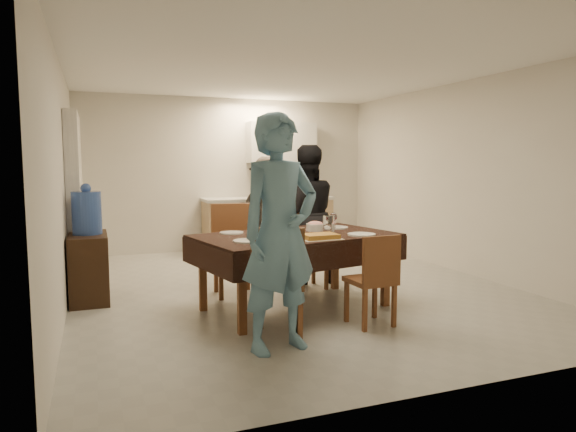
% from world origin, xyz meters
% --- Properties ---
extents(floor, '(5.00, 6.00, 0.02)m').
position_xyz_m(floor, '(0.00, 0.00, 0.00)').
color(floor, '#A1A19D').
rests_on(floor, ground).
extents(ceiling, '(5.00, 6.00, 0.02)m').
position_xyz_m(ceiling, '(0.00, 0.00, 2.60)').
color(ceiling, white).
rests_on(ceiling, wall_back).
extents(wall_back, '(5.00, 0.02, 2.60)m').
position_xyz_m(wall_back, '(0.00, 3.00, 1.30)').
color(wall_back, silver).
rests_on(wall_back, floor).
extents(wall_front, '(5.00, 0.02, 2.60)m').
position_xyz_m(wall_front, '(0.00, -3.00, 1.30)').
color(wall_front, silver).
rests_on(wall_front, floor).
extents(wall_left, '(0.02, 6.00, 2.60)m').
position_xyz_m(wall_left, '(-2.50, 0.00, 1.30)').
color(wall_left, silver).
rests_on(wall_left, floor).
extents(wall_right, '(0.02, 6.00, 2.60)m').
position_xyz_m(wall_right, '(2.50, 0.00, 1.30)').
color(wall_right, silver).
rests_on(wall_right, floor).
extents(stub_partition, '(0.15, 1.40, 2.10)m').
position_xyz_m(stub_partition, '(-2.42, 1.20, 1.05)').
color(stub_partition, silver).
rests_on(stub_partition, floor).
extents(kitchen_base_cabinet, '(2.20, 0.60, 0.86)m').
position_xyz_m(kitchen_base_cabinet, '(0.60, 2.68, 0.43)').
color(kitchen_base_cabinet, tan).
rests_on(kitchen_base_cabinet, floor).
extents(kitchen_worktop, '(2.24, 0.64, 0.05)m').
position_xyz_m(kitchen_worktop, '(0.60, 2.68, 0.89)').
color(kitchen_worktop, beige).
rests_on(kitchen_worktop, kitchen_base_cabinet).
extents(upper_cabinet, '(1.20, 0.34, 0.70)m').
position_xyz_m(upper_cabinet, '(0.90, 2.82, 1.85)').
color(upper_cabinet, silver).
rests_on(upper_cabinet, wall_back).
extents(dining_table, '(2.18, 1.53, 0.77)m').
position_xyz_m(dining_table, '(-0.28, -0.83, 0.74)').
color(dining_table, black).
rests_on(dining_table, floor).
extents(chair_near_left, '(0.58, 0.60, 0.53)m').
position_xyz_m(chair_near_left, '(-0.73, -1.67, 0.60)').
color(chair_near_left, brown).
rests_on(chair_near_left, floor).
extents(chair_near_right, '(0.41, 0.41, 0.46)m').
position_xyz_m(chair_near_right, '(0.17, -1.66, 0.53)').
color(chair_near_right, brown).
rests_on(chair_near_right, floor).
extents(chair_far_left, '(0.50, 0.50, 0.56)m').
position_xyz_m(chair_far_left, '(-0.73, -0.17, 0.63)').
color(chair_far_left, brown).
rests_on(chair_far_left, floor).
extents(chair_far_right, '(0.44, 0.44, 0.49)m').
position_xyz_m(chair_far_right, '(0.17, -0.16, 0.56)').
color(chair_far_right, brown).
rests_on(chair_far_right, floor).
extents(console, '(0.40, 0.79, 0.73)m').
position_xyz_m(console, '(-2.28, 0.26, 0.37)').
color(console, '#331F11').
rests_on(console, floor).
extents(water_jug, '(0.31, 0.31, 0.46)m').
position_xyz_m(water_jug, '(-2.28, 0.26, 0.97)').
color(water_jug, '#385AB1').
rests_on(water_jug, console).
extents(wine_bottle, '(0.09, 0.09, 0.34)m').
position_xyz_m(wine_bottle, '(-0.33, -0.78, 0.95)').
color(wine_bottle, black).
rests_on(wine_bottle, dining_table).
extents(water_pitcher, '(0.12, 0.12, 0.19)m').
position_xyz_m(water_pitcher, '(0.07, -0.88, 0.87)').
color(water_pitcher, white).
rests_on(water_pitcher, dining_table).
extents(savoury_tart, '(0.40, 0.31, 0.05)m').
position_xyz_m(savoury_tart, '(-0.18, -1.21, 0.80)').
color(savoury_tart, '#BA8D36').
rests_on(savoury_tart, dining_table).
extents(salad_bowl, '(0.20, 0.20, 0.08)m').
position_xyz_m(salad_bowl, '(0.02, -0.65, 0.81)').
color(salad_bowl, white).
rests_on(salad_bowl, dining_table).
extents(mushroom_dish, '(0.20, 0.20, 0.03)m').
position_xyz_m(mushroom_dish, '(-0.33, -0.55, 0.79)').
color(mushroom_dish, white).
rests_on(mushroom_dish, dining_table).
extents(wine_glass_a, '(0.08, 0.08, 0.19)m').
position_xyz_m(wine_glass_a, '(-0.83, -1.08, 0.87)').
color(wine_glass_a, white).
rests_on(wine_glass_a, dining_table).
extents(wine_glass_b, '(0.08, 0.08, 0.18)m').
position_xyz_m(wine_glass_b, '(0.27, -0.58, 0.87)').
color(wine_glass_b, white).
rests_on(wine_glass_b, dining_table).
extents(wine_glass_c, '(0.08, 0.08, 0.17)m').
position_xyz_m(wine_glass_c, '(-0.48, -0.53, 0.86)').
color(wine_glass_c, white).
rests_on(wine_glass_c, dining_table).
extents(plate_near_left, '(0.27, 0.27, 0.02)m').
position_xyz_m(plate_near_left, '(-0.88, -1.13, 0.78)').
color(plate_near_left, white).
rests_on(plate_near_left, dining_table).
extents(plate_near_right, '(0.28, 0.28, 0.02)m').
position_xyz_m(plate_near_right, '(0.32, -1.13, 0.78)').
color(plate_near_right, white).
rests_on(plate_near_right, dining_table).
extents(plate_far_left, '(0.25, 0.25, 0.01)m').
position_xyz_m(plate_far_left, '(-0.88, -0.53, 0.78)').
color(plate_far_left, white).
rests_on(plate_far_left, dining_table).
extents(plate_far_right, '(0.28, 0.28, 0.02)m').
position_xyz_m(plate_far_right, '(0.32, -0.53, 0.78)').
color(plate_far_right, white).
rests_on(plate_far_right, dining_table).
extents(microwave, '(0.58, 0.39, 0.32)m').
position_xyz_m(microwave, '(0.76, 2.68, 1.07)').
color(microwave, silver).
rests_on(microwave, kitchen_worktop).
extents(person_near, '(0.78, 0.60, 1.90)m').
position_xyz_m(person_near, '(-0.83, -1.88, 0.95)').
color(person_near, '#608FAE').
rests_on(person_near, floor).
extents(person_far, '(0.92, 0.76, 1.72)m').
position_xyz_m(person_far, '(0.27, 0.22, 0.86)').
color(person_far, black).
rests_on(person_far, floor).
extents(person_kitchen, '(1.04, 0.60, 1.60)m').
position_xyz_m(person_kitchen, '(0.43, 2.23, 0.80)').
color(person_kitchen, black).
rests_on(person_kitchen, floor).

